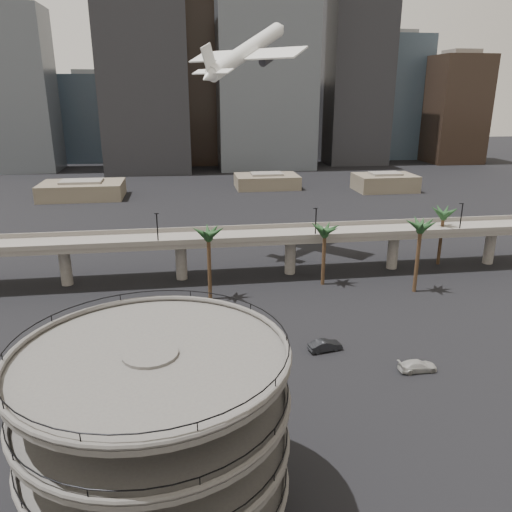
{
  "coord_description": "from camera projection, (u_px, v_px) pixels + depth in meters",
  "views": [
    {
      "loc": [
        -9.79,
        -39.4,
        35.65
      ],
      "look_at": [
        0.02,
        28.0,
        13.09
      ],
      "focal_mm": 35.0,
      "sensor_mm": 36.0,
      "label": 1
    }
  ],
  "objects": [
    {
      "name": "low_buildings",
      "position": [
        230.0,
        185.0,
        183.27
      ],
      "size": [
        135.0,
        27.5,
        6.8
      ],
      "color": "brown",
      "rests_on": "ground"
    },
    {
      "name": "ground",
      "position": [
        296.0,
        468.0,
        49.56
      ],
      "size": [
        700.0,
        700.0,
        0.0
      ],
      "primitive_type": "plane",
      "color": "black",
      "rests_on": "ground"
    },
    {
      "name": "car_a",
      "position": [
        221.0,
        404.0,
        58.29
      ],
      "size": [
        4.93,
        2.33,
        1.63
      ],
      "primitive_type": "imported",
      "rotation": [
        0.0,
        0.0,
        1.66
      ],
      "color": "maroon",
      "rests_on": "ground"
    },
    {
      "name": "overpass",
      "position": [
        236.0,
        241.0,
        98.91
      ],
      "size": [
        130.0,
        9.3,
        14.7
      ],
      "color": "slate",
      "rests_on": "ground"
    },
    {
      "name": "palm_trees",
      "position": [
        354.0,
        228.0,
        93.53
      ],
      "size": [
        54.4,
        18.4,
        14.0
      ],
      "color": "#49301F",
      "rests_on": "ground"
    },
    {
      "name": "car_c",
      "position": [
        418.0,
        366.0,
        66.6
      ],
      "size": [
        5.25,
        2.24,
        1.51
      ],
      "primitive_type": "imported",
      "rotation": [
        0.0,
        0.0,
        1.6
      ],
      "color": "#B2B1AE",
      "rests_on": "ground"
    },
    {
      "name": "car_b",
      "position": [
        325.0,
        345.0,
        71.83
      ],
      "size": [
        5.17,
        2.59,
        1.63
      ],
      "primitive_type": "imported",
      "rotation": [
        0.0,
        0.0,
        1.75
      ],
      "color": "black",
      "rests_on": "ground"
    },
    {
      "name": "skyline",
      "position": [
        231.0,
        80.0,
        242.72
      ],
      "size": [
        269.0,
        86.0,
        111.71
      ],
      "color": "gray",
      "rests_on": "ground"
    },
    {
      "name": "airborne_jet",
      "position": [
        247.0,
        52.0,
        105.21
      ],
      "size": [
        23.79,
        24.17,
        15.17
      ],
      "rotation": [
        0.0,
        -0.4,
        0.81
      ],
      "color": "silver",
      "rests_on": "ground"
    },
    {
      "name": "parking_ramp",
      "position": [
        155.0,
        422.0,
        40.93
      ],
      "size": [
        22.2,
        22.2,
        17.35
      ],
      "color": "#514E4C",
      "rests_on": "ground"
    }
  ]
}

